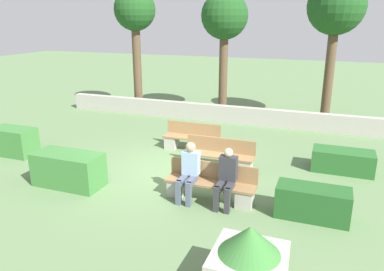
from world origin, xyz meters
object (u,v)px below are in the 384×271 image
tree_center_left (224,19)px  tree_leftmost (135,15)px  bench_right_side (219,158)px  person_seated_man (227,176)px  bench_front (211,186)px  bench_left_side (191,140)px  tree_center_right (336,9)px  person_seated_woman (189,169)px  planter_corner_left (248,264)px

tree_center_left → tree_leftmost: bearing=-169.7°
bench_right_side → person_seated_man: size_ratio=1.49×
tree_center_left → person_seated_man: bearing=-73.3°
bench_front → tree_center_left: bearing=104.3°
person_seated_man → bench_left_side: bearing=122.5°
bench_right_side → person_seated_man: bearing=-73.8°
tree_center_right → bench_front: bearing=-105.4°
bench_right_side → person_seated_woman: bearing=-98.7°
person_seated_man → bench_front: bearing=160.4°
planter_corner_left → tree_center_left: bearing=108.1°
planter_corner_left → tree_center_right: size_ratio=0.21×
bench_right_side → person_seated_woman: size_ratio=1.45×
bench_right_side → tree_center_right: tree_center_right is taller
person_seated_woman → planter_corner_left: 3.26m
planter_corner_left → tree_center_right: tree_center_right is taller
person_seated_man → person_seated_woman: bearing=179.6°
tree_leftmost → person_seated_man: bearing=-50.3°
bench_right_side → person_seated_man: 2.10m
planter_corner_left → tree_leftmost: bearing=125.7°
planter_corner_left → tree_leftmost: 12.82m
bench_front → bench_left_side: 3.37m
bench_left_side → planter_corner_left: (3.05, -5.73, 0.22)m
person_seated_woman → person_seated_man: bearing=-0.4°
tree_center_right → person_seated_woman: bearing=-108.2°
tree_leftmost → tree_center_right: size_ratio=0.95×
tree_center_left → tree_center_right: 4.22m
bench_left_side → tree_leftmost: bearing=133.7°
bench_left_side → person_seated_woman: (1.12, -3.12, 0.42)m
bench_left_side → tree_leftmost: (-4.15, 4.27, 3.76)m
bench_right_side → person_seated_woman: 1.97m
bench_front → planter_corner_left: planter_corner_left is taller
bench_left_side → person_seated_woman: bearing=-70.8°
bench_front → person_seated_woman: bearing=-163.4°
bench_front → tree_center_left: size_ratio=0.41×
person_seated_woman → tree_center_right: bearing=71.8°
tree_leftmost → tree_center_left: 3.78m
bench_left_side → person_seated_man: (1.99, -3.12, 0.39)m
person_seated_woman → tree_center_left: 8.80m
person_seated_man → planter_corner_left: 2.82m
bench_left_side → person_seated_man: bearing=-58.0°
person_seated_man → bench_right_side: bearing=111.2°
bench_right_side → person_seated_man: (0.75, -1.93, 0.39)m
person_seated_man → tree_center_right: bearing=77.5°
bench_front → tree_center_left: (-2.02, 7.92, 3.58)m
bench_left_side → tree_center_left: (-0.43, 4.94, 3.59)m
person_seated_man → person_seated_woman: 0.87m
bench_right_side → planter_corner_left: size_ratio=1.68×
planter_corner_left → tree_center_left: tree_center_left is taller
bench_left_side → person_seated_woman: size_ratio=1.33×
bench_front → person_seated_woman: 0.63m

